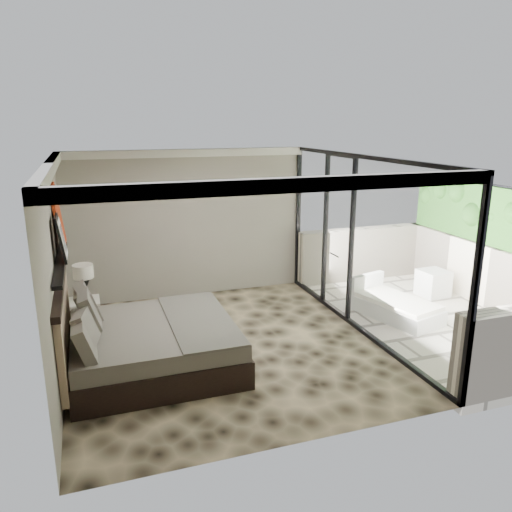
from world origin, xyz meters
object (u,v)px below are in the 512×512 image
object	(u,v)px
table_lamp	(84,277)
lounger	(394,306)
ottoman	(433,283)
nightstand	(85,316)
bed	(146,343)

from	to	relation	value
table_lamp	lounger	size ratio (longest dim) A/B	0.35
ottoman	lounger	world-z (taller)	lounger
ottoman	lounger	size ratio (longest dim) A/B	0.30
table_lamp	lounger	distance (m)	5.22
nightstand	table_lamp	bearing A→B (deg)	29.86
bed	table_lamp	bearing A→B (deg)	114.79
ottoman	table_lamp	bearing A→B (deg)	176.06
ottoman	lounger	bearing A→B (deg)	-152.96
table_lamp	lounger	world-z (taller)	table_lamp
lounger	nightstand	bearing A→B (deg)	152.87
bed	ottoman	size ratio (longest dim) A/B	4.51
lounger	table_lamp	bearing A→B (deg)	152.49
table_lamp	lounger	bearing A→B (deg)	-12.51
nightstand	lounger	size ratio (longest dim) A/B	0.29
table_lamp	ottoman	distance (m)	6.43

